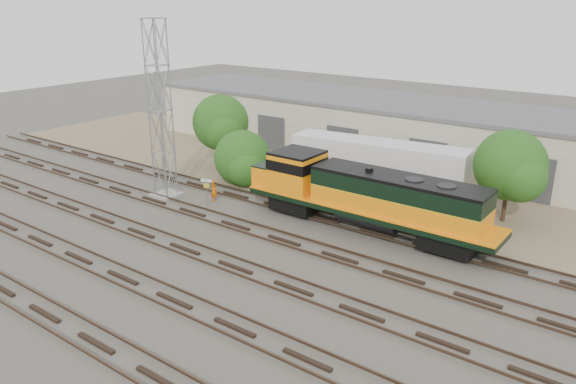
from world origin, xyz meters
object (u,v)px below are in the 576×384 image
Objects in this scene: signal_tower at (160,114)px; semi_trailer at (382,162)px; locomotive at (364,195)px; worker at (214,190)px.

semi_trailer is (12.82, 9.93, -3.71)m from signal_tower.
worker is at bearing -170.94° from locomotive.
worker is at bearing 18.76° from signal_tower.
signal_tower reaches higher than worker.
locomotive reaches higher than worker.
signal_tower reaches higher than semi_trailer.
signal_tower is 6.73m from worker.
locomotive is 10.26× the size of worker.
worker is (3.74, 1.27, -5.44)m from signal_tower.
worker is (-11.42, -1.82, -1.53)m from locomotive.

